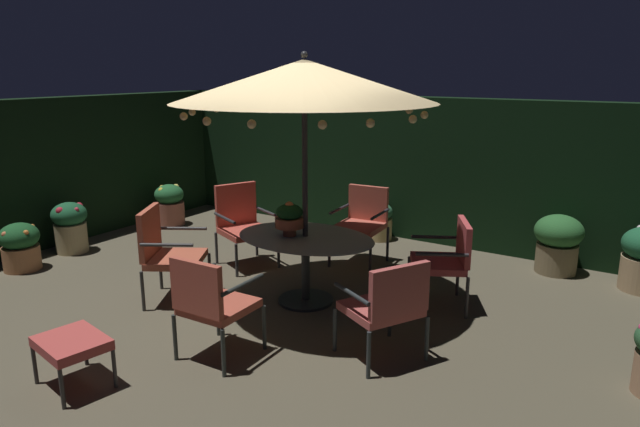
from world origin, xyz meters
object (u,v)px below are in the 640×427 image
(patio_chair_south, at_px, (447,256))
(ottoman_footrest, at_px, (72,345))
(patio_chair_southwest, at_px, (363,219))
(patio_umbrella, at_px, (304,81))
(potted_plant_left_far, at_px, (558,242))
(potted_plant_back_left, at_px, (170,204))
(potted_plant_right_near, at_px, (379,220))
(centerpiece_planter, at_px, (289,217))
(patio_chair_east, at_px, (211,300))
(patio_chair_southeast, at_px, (387,303))
(patio_chair_north, at_px, (242,221))
(patio_chair_northeast, at_px, (166,249))
(potted_plant_back_center, at_px, (20,246))
(potted_plant_front_corner, at_px, (70,226))
(patio_dining_table, at_px, (305,250))

(patio_chair_south, height_order, ottoman_footrest, patio_chair_south)
(patio_chair_southwest, bearing_deg, ottoman_footrest, -96.80)
(patio_umbrella, xyz_separation_m, patio_chair_southwest, (-0.12, 1.48, -1.75))
(ottoman_footrest, bearing_deg, potted_plant_left_far, 61.10)
(patio_umbrella, relative_size, patio_chair_south, 2.86)
(potted_plant_back_left, bearing_deg, potted_plant_right_near, 18.79)
(centerpiece_planter, distance_m, patio_chair_east, 1.47)
(centerpiece_planter, height_order, patio_chair_southeast, centerpiece_planter)
(centerpiece_planter, bearing_deg, patio_chair_north, 151.29)
(centerpiece_planter, relative_size, potted_plant_left_far, 0.51)
(patio_chair_northeast, bearing_deg, patio_chair_southeast, 1.62)
(patio_chair_north, bearing_deg, potted_plant_left_far, 27.95)
(potted_plant_right_near, relative_size, potted_plant_back_center, 0.93)
(potted_plant_front_corner, bearing_deg, potted_plant_back_center, -82.00)
(patio_dining_table, relative_size, patio_umbrella, 0.58)
(patio_chair_north, bearing_deg, ottoman_footrest, -75.17)
(centerpiece_planter, distance_m, potted_plant_back_center, 3.60)
(patio_dining_table, relative_size, potted_plant_right_near, 2.77)
(patio_chair_southeast, bearing_deg, potted_plant_right_near, 118.05)
(patio_umbrella, xyz_separation_m, patio_chair_southeast, (1.31, -0.70, -1.79))
(patio_chair_northeast, height_order, ottoman_footrest, patio_chair_northeast)
(patio_umbrella, bearing_deg, patio_chair_southeast, -28.01)
(patio_dining_table, distance_m, patio_chair_northeast, 1.49)
(patio_chair_south, height_order, potted_plant_front_corner, patio_chair_south)
(patio_chair_south, bearing_deg, potted_plant_left_far, 65.92)
(patio_chair_southeast, height_order, potted_plant_left_far, patio_chair_southeast)
(potted_plant_front_corner, height_order, potted_plant_back_center, potted_plant_front_corner)
(patio_dining_table, height_order, potted_plant_right_near, patio_dining_table)
(potted_plant_right_near, distance_m, potted_plant_front_corner, 4.30)
(patio_chair_southwest, height_order, ottoman_footrest, patio_chair_southwest)
(patio_chair_southeast, distance_m, patio_chair_south, 1.39)
(patio_chair_north, height_order, potted_plant_left_far, patio_chair_north)
(centerpiece_planter, bearing_deg, potted_plant_right_near, 95.46)
(centerpiece_planter, height_order, potted_plant_left_far, centerpiece_planter)
(ottoman_footrest, height_order, potted_plant_right_near, potted_plant_right_near)
(patio_chair_east, distance_m, potted_plant_back_left, 4.65)
(centerpiece_planter, distance_m, patio_chair_southwest, 1.60)
(patio_chair_southwest, height_order, potted_plant_left_far, patio_chair_southwest)
(patio_chair_southeast, relative_size, potted_plant_front_corner, 1.31)
(patio_umbrella, xyz_separation_m, potted_plant_front_corner, (-3.66, -0.31, -1.95))
(potted_plant_right_near, height_order, potted_plant_back_left, potted_plant_back_left)
(patio_umbrella, xyz_separation_m, potted_plant_left_far, (2.08, 2.43, -1.93))
(potted_plant_back_center, bearing_deg, patio_umbrella, 16.99)
(patio_chair_north, relative_size, potted_plant_front_corner, 1.48)
(patio_chair_south, xyz_separation_m, potted_plant_back_left, (-4.89, 0.71, -0.22))
(centerpiece_planter, bearing_deg, ottoman_footrest, -100.66)
(patio_umbrella, height_order, potted_plant_front_corner, patio_umbrella)
(patio_umbrella, distance_m, potted_plant_front_corner, 4.16)
(patio_dining_table, height_order, patio_chair_southwest, patio_chair_southwest)
(patio_chair_southwest, relative_size, potted_plant_left_far, 1.34)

